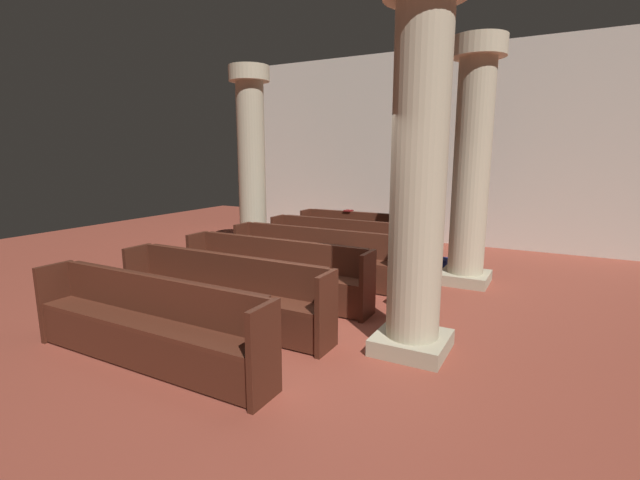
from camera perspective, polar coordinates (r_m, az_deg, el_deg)
The scene contains 15 objects.
ground_plane at distance 5.83m, azimuth -1.86°, elevation -10.35°, with size 19.20×19.20×0.00m, color brown.
back_wall at distance 11.11m, azimuth 14.42°, elevation 11.33°, with size 10.00×0.16×4.50m, color beige.
pew_row_0 at distance 9.47m, azimuth 5.94°, elevation 0.95°, with size 2.98×0.47×0.88m.
pew_row_1 at distance 8.44m, azimuth 2.95°, elevation -0.24°, with size 2.98×0.46×0.88m.
pew_row_2 at distance 7.45m, azimuth -0.86°, elevation -1.75°, with size 2.98×0.47×0.88m.
pew_row_3 at distance 6.50m, azimuth -5.82°, elevation -3.70°, with size 2.98×0.46×0.88m.
pew_row_4 at distance 5.63m, azimuth -12.42°, elevation -6.24°, with size 2.98×0.46×0.88m.
pew_row_5 at distance 4.88m, azimuth -21.35°, elevation -9.49°, with size 2.98×0.47×0.88m.
pillar_aisle_side at distance 7.57m, azimuth 18.90°, elevation 9.54°, with size 0.83×0.83×3.86m.
pillar_far_side at distance 9.58m, azimuth -8.77°, elevation 10.18°, with size 0.83×0.83×3.86m.
pillar_aisle_rear at distance 4.67m, azimuth 12.55°, elevation 9.32°, with size 0.82×0.82×3.86m.
lectern at distance 10.23m, azimuth 11.18°, elevation 1.40°, with size 0.48×0.45×1.08m.
hymn_book at distance 9.79m, azimuth 3.66°, elevation 3.78°, with size 0.17×0.19×0.02m, color maroon.
kneeler_box_navy at distance 8.63m, azimuth 14.69°, elevation -2.89°, with size 0.43×0.29×0.20m, color navy.
kneeler_box_red at distance 6.53m, azimuth 10.50°, elevation -7.19°, with size 0.33×0.28×0.21m, color maroon.
Camera 1 is at (2.75, -4.68, 2.12)m, focal length 24.98 mm.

